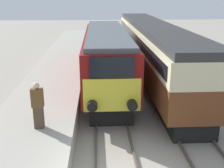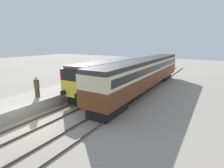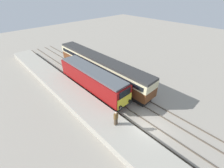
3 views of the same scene
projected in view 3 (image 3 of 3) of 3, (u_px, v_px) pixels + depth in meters
name	position (u px, v px, depth m)	size (l,w,h in m)	color
ground_plane	(149.00, 129.00, 16.96)	(120.00, 120.00, 0.00)	gray
platform_left	(84.00, 105.00, 19.66)	(3.50, 50.00, 0.97)	#9E998C
rails_near_track	(118.00, 107.00, 19.97)	(1.51, 60.00, 0.14)	#4C4238
rails_far_track	(134.00, 96.00, 21.93)	(1.50, 60.00, 0.14)	#4C4238
locomotive	(92.00, 79.00, 22.14)	(2.70, 13.43, 3.70)	black
passenger_carriage	(100.00, 65.00, 25.35)	(2.75, 20.86, 3.88)	black
person_on_platform	(116.00, 118.00, 15.80)	(0.44, 0.26, 1.82)	#473828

